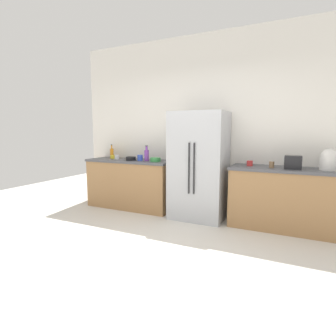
# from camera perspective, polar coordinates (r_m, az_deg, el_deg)

# --- Properties ---
(ground_plane) EXTENTS (9.86, 9.86, 0.00)m
(ground_plane) POSITION_cam_1_polar(r_m,az_deg,el_deg) (3.14, -4.29, -18.73)
(ground_plane) COLOR beige
(kitchen_back_panel) EXTENTS (4.85, 0.10, 3.00)m
(kitchen_back_panel) POSITION_cam_1_polar(r_m,az_deg,el_deg) (4.67, 8.06, 8.87)
(kitchen_back_panel) COLOR silver
(kitchen_back_panel) RESTS_ON ground_plane
(counter_left) EXTENTS (1.63, 0.60, 0.89)m
(counter_left) POSITION_cam_1_polar(r_m,az_deg,el_deg) (5.02, -7.87, -3.28)
(counter_left) COLOR #9E7247
(counter_left) RESTS_ON ground_plane
(counter_right) EXTENTS (1.58, 0.60, 0.89)m
(counter_right) POSITION_cam_1_polar(r_m,az_deg,el_deg) (4.21, 23.85, -6.01)
(counter_right) COLOR #9E7247
(counter_right) RESTS_ON ground_plane
(refrigerator) EXTENTS (0.85, 0.67, 1.71)m
(refrigerator) POSITION_cam_1_polar(r_m,az_deg,el_deg) (4.32, 6.56, 0.44)
(refrigerator) COLOR #B2B5BA
(refrigerator) RESTS_ON ground_plane
(toaster) EXTENTS (0.22, 0.14, 0.18)m
(toaster) POSITION_cam_1_polar(r_m,az_deg,el_deg) (4.04, 25.03, 1.07)
(toaster) COLOR black
(toaster) RESTS_ON counter_right
(rice_cooker) EXTENTS (0.22, 0.22, 0.29)m
(rice_cooker) POSITION_cam_1_polar(r_m,az_deg,el_deg) (4.15, 31.02, 1.49)
(rice_cooker) COLOR silver
(rice_cooker) RESTS_ON counter_right
(bottle_a) EXTENTS (0.07, 0.07, 0.26)m
(bottle_a) POSITION_cam_1_polar(r_m,az_deg,el_deg) (5.39, -11.85, 3.19)
(bottle_a) COLOR orange
(bottle_a) RESTS_ON counter_left
(bottle_b) EXTENTS (0.08, 0.08, 0.27)m
(bottle_b) POSITION_cam_1_polar(r_m,az_deg,el_deg) (4.73, -4.56, 2.82)
(bottle_b) COLOR purple
(bottle_b) RESTS_ON counter_left
(cup_a) EXTENTS (0.10, 0.10, 0.10)m
(cup_a) POSITION_cam_1_polar(r_m,az_deg,el_deg) (4.77, -5.95, 2.18)
(cup_a) COLOR blue
(cup_a) RESTS_ON counter_left
(cup_b) EXTENTS (0.09, 0.09, 0.08)m
(cup_b) POSITION_cam_1_polar(r_m,az_deg,el_deg) (4.20, 16.97, 0.97)
(cup_b) COLOR red
(cup_b) RESTS_ON counter_right
(cup_c) EXTENTS (0.09, 0.09, 0.08)m
(cup_c) POSITION_cam_1_polar(r_m,az_deg,el_deg) (5.10, -10.80, 2.32)
(cup_c) COLOR white
(cup_c) RESTS_ON counter_left
(cup_d) EXTENTS (0.07, 0.07, 0.09)m
(cup_d) POSITION_cam_1_polar(r_m,az_deg,el_deg) (4.08, 21.17, 0.66)
(cup_d) COLOR brown
(cup_d) RESTS_ON counter_right
(bowl_a) EXTENTS (0.18, 0.18, 0.07)m
(bowl_a) POSITION_cam_1_polar(r_m,az_deg,el_deg) (4.61, -2.69, 1.80)
(bowl_a) COLOR green
(bowl_a) RESTS_ON counter_left
(bowl_b) EXTENTS (0.16, 0.16, 0.06)m
(bowl_b) POSITION_cam_1_polar(r_m,az_deg,el_deg) (5.24, -11.29, 2.35)
(bowl_b) COLOR yellow
(bowl_b) RESTS_ON counter_left
(bowl_c) EXTENTS (0.18, 0.18, 0.06)m
(bowl_c) POSITION_cam_1_polar(r_m,az_deg,el_deg) (4.83, -7.91, 2.00)
(bowl_c) COLOR black
(bowl_c) RESTS_ON counter_left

